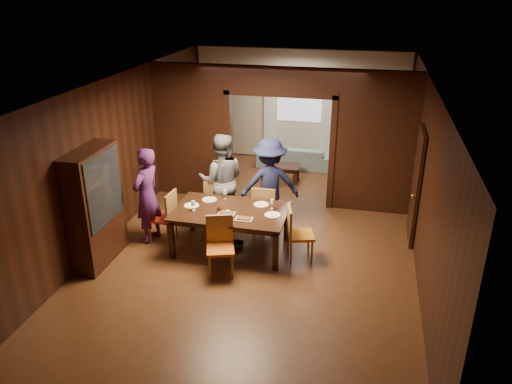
% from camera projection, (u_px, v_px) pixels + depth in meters
% --- Properties ---
extents(floor, '(9.00, 9.00, 0.00)m').
position_uv_depth(floor, '(263.00, 235.00, 9.48)').
color(floor, '#523017').
rests_on(floor, ground).
extents(ceiling, '(5.50, 9.00, 0.02)m').
position_uv_depth(ceiling, '(264.00, 82.00, 8.34)').
color(ceiling, silver).
rests_on(ceiling, room_walls).
extents(room_walls, '(5.52, 9.01, 2.90)m').
position_uv_depth(room_walls, '(282.00, 131.00, 10.58)').
color(room_walls, black).
rests_on(room_walls, floor).
extents(person_purple, '(0.56, 0.73, 1.78)m').
position_uv_depth(person_purple, '(147.00, 196.00, 8.96)').
color(person_purple, '#4B1E57').
rests_on(person_purple, floor).
extents(person_grey, '(1.05, 0.90, 1.85)m').
position_uv_depth(person_grey, '(222.00, 180.00, 9.56)').
color(person_grey, '#5A5A62').
rests_on(person_grey, floor).
extents(person_navy, '(1.30, 1.00, 1.77)m').
position_uv_depth(person_navy, '(270.00, 184.00, 9.51)').
color(person_navy, '#191E40').
rests_on(person_navy, floor).
extents(sofa, '(1.93, 0.78, 0.56)m').
position_uv_depth(sofa, '(295.00, 156.00, 12.82)').
color(sofa, '#7C9DA2').
rests_on(sofa, floor).
extents(serving_bowl, '(0.29, 0.29, 0.07)m').
position_uv_depth(serving_bowl, '(235.00, 207.00, 8.75)').
color(serving_bowl, black).
rests_on(serving_bowl, dining_table).
extents(dining_table, '(1.99, 1.24, 0.76)m').
position_uv_depth(dining_table, '(231.00, 230.00, 8.86)').
color(dining_table, black).
rests_on(dining_table, floor).
extents(coffee_table, '(0.80, 0.50, 0.40)m').
position_uv_depth(coffee_table, '(283.00, 173.00, 11.93)').
color(coffee_table, black).
rests_on(coffee_table, floor).
extents(chair_left, '(0.46, 0.46, 0.97)m').
position_uv_depth(chair_left, '(162.00, 216.00, 9.13)').
color(chair_left, red).
rests_on(chair_left, floor).
extents(chair_right, '(0.55, 0.55, 0.97)m').
position_uv_depth(chair_right, '(300.00, 233.00, 8.51)').
color(chair_right, '#C76A12').
rests_on(chair_right, floor).
extents(chair_far_l, '(0.50, 0.50, 0.97)m').
position_uv_depth(chair_far_l, '(217.00, 201.00, 9.74)').
color(chair_far_l, red).
rests_on(chair_far_l, floor).
extents(chair_far_r, '(0.45, 0.45, 0.97)m').
position_uv_depth(chair_far_r, '(265.00, 208.00, 9.43)').
color(chair_far_r, '#D85214').
rests_on(chair_far_r, floor).
extents(chair_near, '(0.56, 0.56, 0.97)m').
position_uv_depth(chair_near, '(220.00, 247.00, 8.06)').
color(chair_near, '#CA5913').
rests_on(chair_near, floor).
extents(hutch, '(0.40, 1.20, 2.00)m').
position_uv_depth(hutch, '(95.00, 207.00, 8.26)').
color(hutch, black).
rests_on(hutch, floor).
extents(door_right, '(0.06, 0.90, 2.10)m').
position_uv_depth(door_right, '(416.00, 186.00, 8.96)').
color(door_right, black).
rests_on(door_right, floor).
extents(window_far, '(1.20, 0.03, 1.30)m').
position_uv_depth(window_far, '(300.00, 96.00, 12.79)').
color(window_far, silver).
rests_on(window_far, back_wall).
extents(curtain_left, '(0.35, 0.06, 2.40)m').
position_uv_depth(curtain_left, '(271.00, 112.00, 13.08)').
color(curtain_left, white).
rests_on(curtain_left, back_wall).
extents(curtain_right, '(0.35, 0.06, 2.40)m').
position_uv_depth(curtain_right, '(328.00, 116.00, 12.78)').
color(curtain_right, white).
rests_on(curtain_right, back_wall).
extents(plate_left, '(0.27, 0.27, 0.01)m').
position_uv_depth(plate_left, '(192.00, 205.00, 8.88)').
color(plate_left, white).
rests_on(plate_left, dining_table).
extents(plate_far_l, '(0.27, 0.27, 0.01)m').
position_uv_depth(plate_far_l, '(209.00, 200.00, 9.11)').
color(plate_far_l, silver).
rests_on(plate_far_l, dining_table).
extents(plate_far_r, '(0.27, 0.27, 0.01)m').
position_uv_depth(plate_far_r, '(261.00, 204.00, 8.92)').
color(plate_far_r, white).
rests_on(plate_far_r, dining_table).
extents(plate_right, '(0.27, 0.27, 0.01)m').
position_uv_depth(plate_right, '(272.00, 215.00, 8.53)').
color(plate_right, white).
rests_on(plate_right, dining_table).
extents(plate_near, '(0.27, 0.27, 0.01)m').
position_uv_depth(plate_near, '(223.00, 219.00, 8.38)').
color(plate_near, white).
rests_on(plate_near, dining_table).
extents(platter_a, '(0.30, 0.20, 0.04)m').
position_uv_depth(platter_a, '(227.00, 213.00, 8.56)').
color(platter_a, gray).
rests_on(platter_a, dining_table).
extents(platter_b, '(0.30, 0.20, 0.04)m').
position_uv_depth(platter_b, '(244.00, 219.00, 8.37)').
color(platter_b, gray).
rests_on(platter_b, dining_table).
extents(wineglass_left, '(0.08, 0.08, 0.18)m').
position_uv_depth(wineglass_left, '(193.00, 206.00, 8.67)').
color(wineglass_left, silver).
rests_on(wineglass_left, dining_table).
extents(wineglass_far, '(0.08, 0.08, 0.18)m').
position_uv_depth(wineglass_far, '(225.00, 194.00, 9.13)').
color(wineglass_far, white).
rests_on(wineglass_far, dining_table).
extents(wineglass_right, '(0.08, 0.08, 0.18)m').
position_uv_depth(wineglass_right, '(272.00, 204.00, 8.73)').
color(wineglass_right, white).
rests_on(wineglass_right, dining_table).
extents(tumbler, '(0.07, 0.07, 0.14)m').
position_uv_depth(tumbler, '(228.00, 214.00, 8.40)').
color(tumbler, silver).
rests_on(tumbler, dining_table).
extents(condiment_jar, '(0.08, 0.08, 0.11)m').
position_uv_depth(condiment_jar, '(219.00, 208.00, 8.65)').
color(condiment_jar, '#4A2211').
rests_on(condiment_jar, dining_table).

